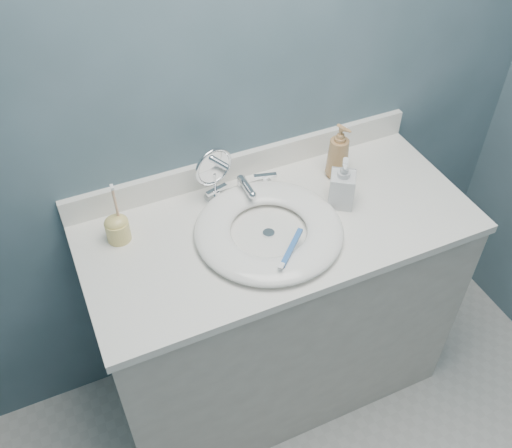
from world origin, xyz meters
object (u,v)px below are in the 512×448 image
makeup_mirror (214,173)px  soap_bottle_clear (343,183)px  soap_bottle_amber (339,151)px  toothbrush_holder (117,227)px

makeup_mirror → soap_bottle_clear: (0.36, -0.18, -0.02)m
makeup_mirror → soap_bottle_amber: (0.41, -0.05, -0.01)m
soap_bottle_clear → soap_bottle_amber: bearing=99.4°
toothbrush_holder → soap_bottle_amber: bearing=-0.2°
makeup_mirror → toothbrush_holder: size_ratio=0.94×
soap_bottle_amber → soap_bottle_clear: (-0.06, -0.13, -0.01)m
makeup_mirror → soap_bottle_amber: bearing=-20.0°
makeup_mirror → soap_bottle_clear: bearing=-39.9°
soap_bottle_clear → makeup_mirror: bearing=-173.8°
makeup_mirror → toothbrush_holder: 0.34m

